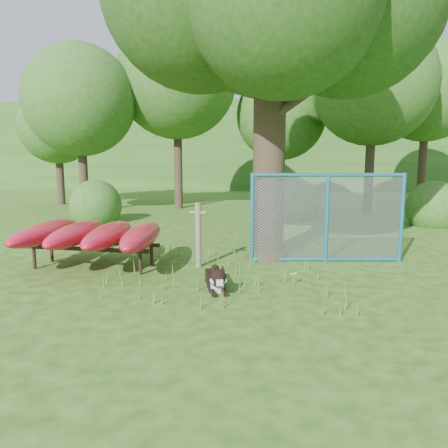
# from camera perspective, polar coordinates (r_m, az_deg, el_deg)

# --- Properties ---
(ground) EXTENTS (80.00, 80.00, 0.00)m
(ground) POSITION_cam_1_polar(r_m,az_deg,el_deg) (7.55, -2.52, -8.90)
(ground) COLOR #244E0F
(ground) RESTS_ON ground
(wooden_post) EXTENTS (0.37, 0.14, 1.36)m
(wooden_post) POSITION_cam_1_polar(r_m,az_deg,el_deg) (9.08, -3.38, -1.20)
(wooden_post) COLOR #645C4B
(wooden_post) RESTS_ON ground
(kayak_rack) EXTENTS (2.89, 2.87, 0.92)m
(kayak_rack) POSITION_cam_1_polar(r_m,az_deg,el_deg) (9.39, -16.81, -1.30)
(kayak_rack) COLOR black
(kayak_rack) RESTS_ON ground
(husky_dog) EXTENTS (0.50, 1.16, 0.52)m
(husky_dog) POSITION_cam_1_polar(r_m,az_deg,el_deg) (7.62, -1.03, -7.27)
(husky_dog) COLOR black
(husky_dog) RESTS_ON ground
(fence_section) EXTENTS (3.33, 0.42, 3.25)m
(fence_section) POSITION_cam_1_polar(r_m,az_deg,el_deg) (9.73, 13.29, 0.79)
(fence_section) COLOR teal
(fence_section) RESTS_ON ground
(wildflower_clump) EXTENTS (0.11, 0.10, 0.23)m
(wildflower_clump) POSITION_cam_1_polar(r_m,az_deg,el_deg) (7.99, 9.12, -6.58)
(wildflower_clump) COLOR #51852B
(wildflower_clump) RESTS_ON ground
(bg_tree_a) EXTENTS (4.40, 4.40, 6.70)m
(bg_tree_a) POSITION_cam_1_polar(r_m,az_deg,el_deg) (18.84, -18.32, 15.06)
(bg_tree_a) COLOR #31251B
(bg_tree_a) RESTS_ON ground
(bg_tree_b) EXTENTS (5.20, 5.20, 8.22)m
(bg_tree_b) POSITION_cam_1_polar(r_m,az_deg,el_deg) (19.82, -6.18, 18.40)
(bg_tree_b) COLOR #31251B
(bg_tree_b) RESTS_ON ground
(bg_tree_c) EXTENTS (4.00, 4.00, 6.12)m
(bg_tree_c) POSITION_cam_1_polar(r_m,az_deg,el_deg) (20.19, 7.50, 13.90)
(bg_tree_c) COLOR #31251B
(bg_tree_c) RESTS_ON ground
(bg_tree_d) EXTENTS (4.80, 4.80, 7.50)m
(bg_tree_d) POSITION_cam_1_polar(r_m,az_deg,el_deg) (18.73, 18.96, 16.92)
(bg_tree_d) COLOR #31251B
(bg_tree_d) RESTS_ON ground
(bg_tree_e) EXTENTS (4.60, 4.60, 7.55)m
(bg_tree_e) POSITION_cam_1_polar(r_m,az_deg,el_deg) (22.40, 25.02, 15.55)
(bg_tree_e) COLOR #31251B
(bg_tree_e) RESTS_ON ground
(bg_tree_f) EXTENTS (3.60, 3.60, 5.55)m
(bg_tree_f) POSITION_cam_1_polar(r_m,az_deg,el_deg) (22.54, -20.94, 11.90)
(bg_tree_f) COLOR #31251B
(bg_tree_f) RESTS_ON ground
(shrub_left) EXTENTS (1.80, 1.80, 1.80)m
(shrub_left) POSITION_cam_1_polar(r_m,az_deg,el_deg) (15.99, -16.33, 0.21)
(shrub_left) COLOR #2A5A1D
(shrub_left) RESTS_ON ground
(shrub_right) EXTENTS (1.80, 1.80, 1.80)m
(shrub_right) POSITION_cam_1_polar(r_m,az_deg,el_deg) (16.21, 25.56, -0.19)
(shrub_right) COLOR #2A5A1D
(shrub_right) RESTS_ON ground
(shrub_mid) EXTENTS (1.80, 1.80, 1.80)m
(shrub_mid) POSITION_cam_1_polar(r_m,az_deg,el_deg) (16.29, 9.27, 0.60)
(shrub_mid) COLOR #2A5A1D
(shrub_mid) RESTS_ON ground
(wooded_hillside) EXTENTS (80.00, 12.00, 6.00)m
(wooded_hillside) POSITION_cam_1_polar(r_m,az_deg,el_deg) (35.13, 4.43, 9.94)
(wooded_hillside) COLOR #2A5A1D
(wooded_hillside) RESTS_ON ground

